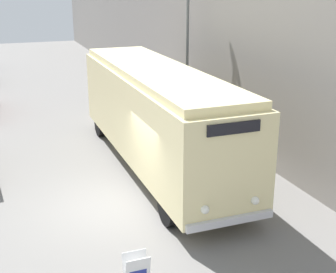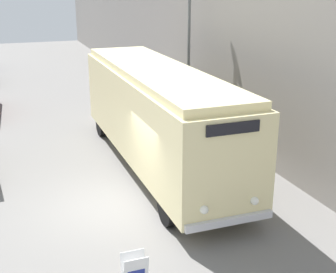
# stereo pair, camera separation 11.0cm
# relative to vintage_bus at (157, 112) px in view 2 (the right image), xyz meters

# --- Properties ---
(ground_plane) EXTENTS (80.00, 80.00, 0.00)m
(ground_plane) POSITION_rel_vintage_bus_xyz_m (-2.24, -2.51, -1.99)
(ground_plane) COLOR slate
(building_wall_right) EXTENTS (0.30, 60.00, 7.38)m
(building_wall_right) POSITION_rel_vintage_bus_xyz_m (3.79, 7.49, 1.70)
(building_wall_right) COLOR gray
(building_wall_right) RESTS_ON ground_plane
(vintage_bus) EXTENTS (2.52, 11.10, 3.53)m
(vintage_bus) POSITION_rel_vintage_bus_xyz_m (0.00, 0.00, 0.00)
(vintage_bus) COLOR black
(vintage_bus) RESTS_ON ground_plane
(streetlamp) EXTENTS (0.36, 0.36, 7.50)m
(streetlamp) POSITION_rel_vintage_bus_xyz_m (2.73, 3.75, 2.77)
(streetlamp) COLOR #595E60
(streetlamp) RESTS_ON ground_plane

